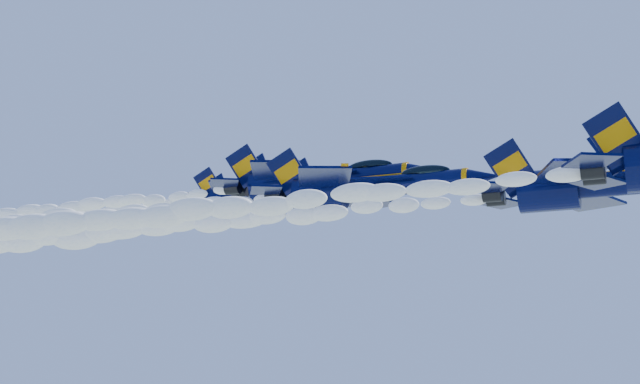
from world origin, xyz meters
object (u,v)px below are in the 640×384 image
(jet_second, at_px, (606,184))
(jet_fifth, at_px, (259,194))
(jet_third, at_px, (365,187))
(jet_fourth, at_px, (316,180))

(jet_second, bearing_deg, jet_fifth, 147.83)
(jet_fifth, bearing_deg, jet_third, -44.06)
(jet_third, height_order, jet_fifth, jet_fifth)
(jet_fourth, height_order, jet_fifth, jet_fifth)
(jet_third, distance_m, jet_fifth, 23.46)
(jet_second, relative_size, jet_fifth, 1.08)
(jet_second, xyz_separation_m, jet_fifth, (-34.43, 21.66, 7.17))
(jet_fourth, bearing_deg, jet_fifth, 140.89)
(jet_fourth, xyz_separation_m, jet_fifth, (-9.05, 7.36, 1.16))
(jet_third, xyz_separation_m, jet_fourth, (-7.50, 8.66, 3.31))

